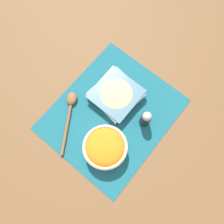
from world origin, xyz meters
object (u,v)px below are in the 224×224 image
object	(u,v)px
wooden_spoon	(70,109)
pepper_shaker	(146,119)
cucumber_bowl	(116,95)
carrot_bowl	(105,147)

from	to	relation	value
wooden_spoon	pepper_shaker	bearing A→B (deg)	-60.13
cucumber_bowl	pepper_shaker	distance (m)	0.15
cucumber_bowl	carrot_bowl	bearing A→B (deg)	-151.70
carrot_bowl	wooden_spoon	size ratio (longest dim) A/B	0.71
carrot_bowl	pepper_shaker	world-z (taller)	pepper_shaker
wooden_spoon	pepper_shaker	size ratio (longest dim) A/B	2.31
carrot_bowl	pepper_shaker	xyz separation A→B (m)	(0.18, -0.05, 0.01)
cucumber_bowl	carrot_bowl	size ratio (longest dim) A/B	1.16
pepper_shaker	carrot_bowl	bearing A→B (deg)	164.34
pepper_shaker	cucumber_bowl	bearing A→B (deg)	86.11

